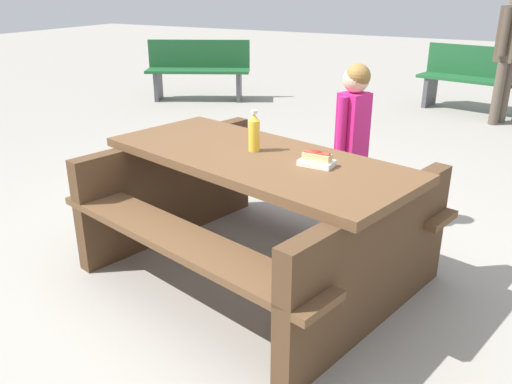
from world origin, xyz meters
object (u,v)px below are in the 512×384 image
object	(u,v)px
hotdog_tray	(317,160)
park_bench_mid	(478,78)
child_in_coat	(353,126)
soda_bottle	(254,132)
park_bench_near	(199,69)
picnic_table	(256,205)
bystander_adult	(511,35)

from	to	relation	value
hotdog_tray	park_bench_mid	bearing A→B (deg)	87.85
park_bench_mid	child_in_coat	bearing A→B (deg)	-94.06
soda_bottle	park_bench_near	distance (m)	5.09
hotdog_tray	soda_bottle	bearing A→B (deg)	169.90
hotdog_tray	park_bench_mid	xyz separation A→B (m)	(0.19, 5.18, -0.33)
hotdog_tray	picnic_table	bearing A→B (deg)	177.28
child_in_coat	bystander_adult	size ratio (longest dim) A/B	0.69
soda_bottle	child_in_coat	world-z (taller)	child_in_coat
hotdog_tray	child_in_coat	size ratio (longest dim) A/B	0.16
park_bench_near	hotdog_tray	bearing A→B (deg)	-49.13
picnic_table	child_in_coat	bearing A→B (deg)	73.73
picnic_table	hotdog_tray	bearing A→B (deg)	-2.72
picnic_table	park_bench_mid	xyz separation A→B (m)	(0.56, 5.16, 0.00)
picnic_table	child_in_coat	size ratio (longest dim) A/B	1.81
park_bench_near	bystander_adult	xyz separation A→B (m)	(4.07, 0.55, 0.61)
picnic_table	park_bench_mid	size ratio (longest dim) A/B	1.35
soda_bottle	child_in_coat	distance (m)	0.90
picnic_table	bystander_adult	world-z (taller)	bystander_adult
child_in_coat	picnic_table	bearing A→B (deg)	-106.27
hotdog_tray	child_in_coat	bearing A→B (deg)	96.80
soda_bottle	park_bench_mid	world-z (taller)	soda_bottle
hotdog_tray	park_bench_mid	world-z (taller)	park_bench_mid
soda_bottle	bystander_adult	size ratio (longest dim) A/B	0.14
picnic_table	soda_bottle	bearing A→B (deg)	126.90
soda_bottle	park_bench_mid	xyz separation A→B (m)	(0.61, 5.11, -0.41)
picnic_table	child_in_coat	xyz separation A→B (m)	(0.26, 0.89, 0.29)
picnic_table	bystander_adult	bearing A→B (deg)	78.82
bystander_adult	hotdog_tray	bearing A→B (deg)	-96.68
bystander_adult	picnic_table	bearing A→B (deg)	-101.18
child_in_coat	park_bench_near	distance (m)	4.67
hotdog_tray	child_in_coat	xyz separation A→B (m)	(-0.11, 0.91, -0.04)
soda_bottle	hotdog_tray	xyz separation A→B (m)	(0.41, -0.07, -0.08)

